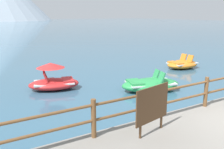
% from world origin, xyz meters
% --- Properties ---
extents(ground_plane, '(200.00, 200.00, 0.00)m').
position_xyz_m(ground_plane, '(0.00, 40.00, 0.00)').
color(ground_plane, '#38607A').
extents(dock_railing, '(23.92, 0.12, 0.95)m').
position_xyz_m(dock_railing, '(0.00, 1.55, 0.98)').
color(dock_railing, brown).
rests_on(dock_railing, promenade_dock).
extents(sign_board, '(1.16, 0.28, 1.19)m').
position_xyz_m(sign_board, '(-2.66, 1.01, 1.13)').
color(sign_board, beige).
rests_on(sign_board, promenade_dock).
extents(pedal_boat_0, '(2.44, 1.83, 1.19)m').
position_xyz_m(pedal_boat_0, '(-2.97, 7.18, 0.40)').
color(pedal_boat_0, red).
rests_on(pedal_boat_0, ground).
extents(pedal_boat_1, '(2.85, 2.04, 0.86)m').
position_xyz_m(pedal_boat_1, '(0.49, 4.78, 0.28)').
color(pedal_boat_1, green).
rests_on(pedal_boat_1, ground).
extents(pedal_boat_2, '(2.13, 1.39, 0.82)m').
position_xyz_m(pedal_boat_2, '(5.19, 7.36, 0.25)').
color(pedal_boat_2, orange).
rests_on(pedal_boat_2, ground).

